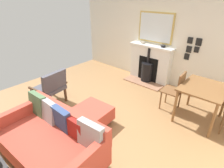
# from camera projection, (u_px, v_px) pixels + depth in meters

# --- Properties ---
(ground_plane) EXTENTS (5.47, 5.30, 0.01)m
(ground_plane) POSITION_uv_depth(u_px,v_px,m) (85.00, 120.00, 3.73)
(ground_plane) COLOR olive
(wall_left) EXTENTS (0.12, 5.30, 2.63)m
(wall_left) POSITION_uv_depth(u_px,v_px,m) (157.00, 35.00, 4.96)
(wall_left) COLOR silver
(wall_left) RESTS_ON ground
(fireplace) EXTENTS (0.63, 1.30, 1.06)m
(fireplace) POSITION_uv_depth(u_px,v_px,m) (149.00, 65.00, 5.21)
(fireplace) COLOR #93664C
(fireplace) RESTS_ON ground
(mirror_over_mantel) EXTENTS (0.04, 1.02, 0.80)m
(mirror_over_mantel) POSITION_uv_depth(u_px,v_px,m) (155.00, 28.00, 4.82)
(mirror_over_mantel) COLOR tan
(mantel_bowl_near) EXTENTS (0.13, 0.13, 0.04)m
(mantel_bowl_near) POSITION_uv_depth(u_px,v_px,m) (143.00, 42.00, 5.13)
(mantel_bowl_near) COLOR #9E9384
(mantel_bowl_near) RESTS_ON fireplace
(mantel_bowl_far) EXTENTS (0.13, 0.13, 0.06)m
(mantel_bowl_far) POSITION_uv_depth(u_px,v_px,m) (163.00, 46.00, 4.76)
(mantel_bowl_far) COLOR black
(mantel_bowl_far) RESTS_ON fireplace
(sofa) EXTENTS (1.04, 1.78, 0.82)m
(sofa) POSITION_uv_depth(u_px,v_px,m) (52.00, 139.00, 2.74)
(sofa) COLOR #B2B2B7
(sofa) RESTS_ON ground
(ottoman) EXTENTS (0.67, 0.70, 0.36)m
(ottoman) POSITION_uv_depth(u_px,v_px,m) (92.00, 114.00, 3.52)
(ottoman) COLOR #B2B2B7
(ottoman) RESTS_ON ground
(armchair_accent) EXTENTS (0.74, 0.67, 0.85)m
(armchair_accent) POSITION_uv_depth(u_px,v_px,m) (51.00, 86.00, 4.05)
(armchair_accent) COLOR #4C3321
(armchair_accent) RESTS_ON ground
(dining_table) EXTENTS (0.92, 0.79, 0.76)m
(dining_table) POSITION_uv_depth(u_px,v_px,m) (203.00, 92.00, 3.45)
(dining_table) COLOR brown
(dining_table) RESTS_ON ground
(dining_chair_near_fireplace) EXTENTS (0.42, 0.42, 0.90)m
(dining_chair_near_fireplace) POSITION_uv_depth(u_px,v_px,m) (176.00, 89.00, 3.82)
(dining_chair_near_fireplace) COLOR brown
(dining_chair_near_fireplace) RESTS_ON ground
(photo_gallery_row) EXTENTS (0.02, 0.34, 0.57)m
(photo_gallery_row) POSITION_uv_depth(u_px,v_px,m) (192.00, 47.00, 4.37)
(photo_gallery_row) COLOR black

